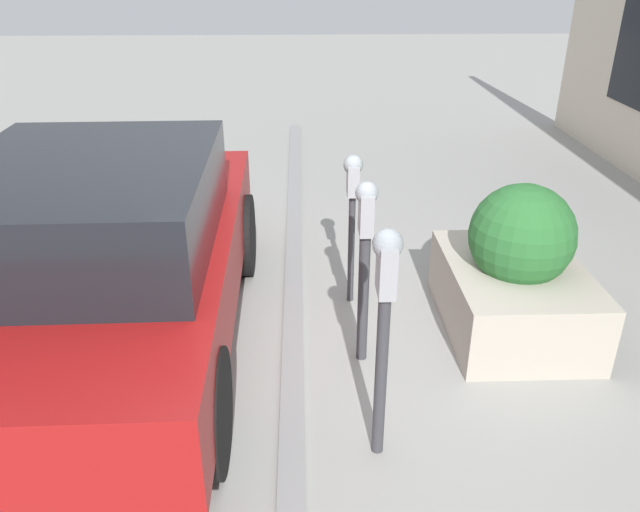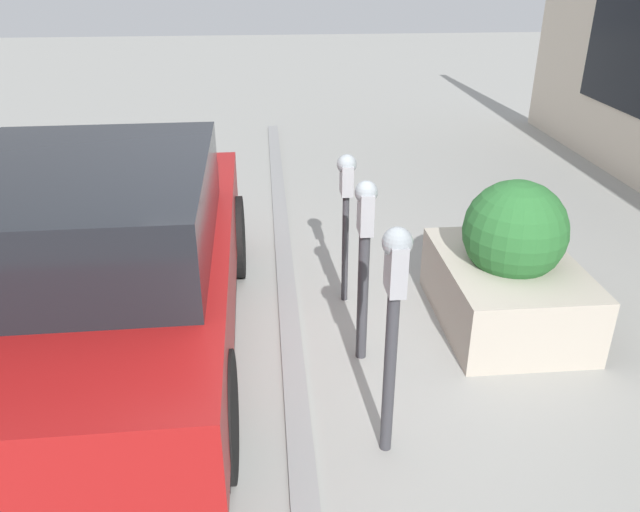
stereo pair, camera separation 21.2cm
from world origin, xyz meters
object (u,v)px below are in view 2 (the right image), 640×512
at_px(parking_meter_nearest, 394,302).
at_px(planter_box, 509,269).
at_px(parking_meter_second, 364,245).
at_px(parking_meter_middle, 346,193).
at_px(parked_car_front, 99,260).

relative_size(parking_meter_nearest, planter_box, 1.03).
relative_size(parking_meter_second, parking_meter_middle, 1.06).
xyz_separation_m(parking_meter_second, parked_car_front, (0.14, 1.81, -0.11)).
xyz_separation_m(parking_meter_second, planter_box, (0.38, -1.21, -0.44)).
relative_size(parking_meter_second, planter_box, 0.98).
distance_m(parking_meter_nearest, parking_meter_middle, 1.80).
bearing_deg(parking_meter_second, parking_meter_nearest, -179.57).
bearing_deg(parked_car_front, planter_box, -86.46).
bearing_deg(parking_meter_second, planter_box, -72.61).
bearing_deg(parking_meter_nearest, planter_box, -42.14).
distance_m(parking_meter_second, parking_meter_middle, 0.85).
bearing_deg(planter_box, parked_car_front, 94.46).
xyz_separation_m(parking_meter_middle, planter_box, (-0.47, -1.23, -0.50)).
height_order(parking_meter_second, parking_meter_middle, parking_meter_second).
relative_size(planter_box, parked_car_front, 0.35).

